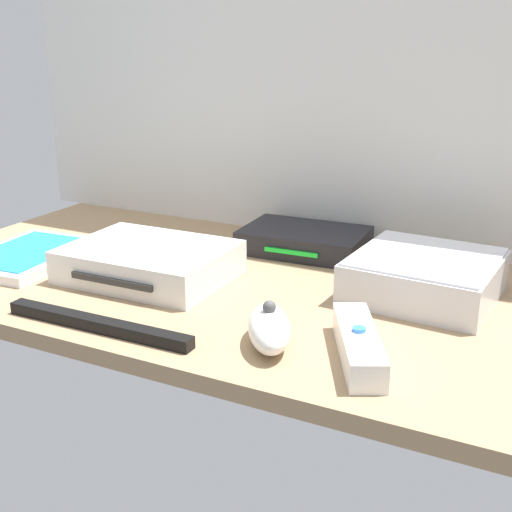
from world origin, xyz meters
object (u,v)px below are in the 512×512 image
at_px(mini_computer, 425,276).
at_px(remote_nunchuk, 269,328).
at_px(sensor_bar, 98,324).
at_px(remote_wand, 358,345).
at_px(game_case, 28,255).
at_px(network_router, 306,240).
at_px(game_console, 149,262).

xyz_separation_m(mini_computer, remote_nunchuk, (-0.11, -0.21, -0.01)).
bearing_deg(sensor_bar, remote_wand, 12.43).
height_order(remote_wand, remote_nunchuk, remote_nunchuk).
bearing_deg(remote_nunchuk, remote_wand, -19.96).
height_order(mini_computer, remote_wand, mini_computer).
bearing_deg(game_case, sensor_bar, -34.32).
distance_m(game_case, network_router, 0.41).
relative_size(mini_computer, remote_nunchuk, 1.65).
height_order(game_console, sensor_bar, game_console).
bearing_deg(remote_wand, remote_nunchuk, 162.53).
relative_size(game_console, sensor_bar, 0.89).
height_order(remote_wand, sensor_bar, remote_wand).
xyz_separation_m(mini_computer, network_router, (-0.20, 0.10, -0.01)).
relative_size(network_router, remote_nunchuk, 1.71).
xyz_separation_m(mini_computer, sensor_bar, (-0.30, -0.26, -0.02)).
height_order(mini_computer, remote_nunchuk, mini_computer).
height_order(network_router, remote_nunchuk, remote_nunchuk).
relative_size(game_console, mini_computer, 1.18).
bearing_deg(network_router, sensor_bar, -107.54).
bearing_deg(game_console, sensor_bar, -75.21).
bearing_deg(mini_computer, network_router, 153.73).
height_order(network_router, sensor_bar, network_router).
bearing_deg(game_case, game_console, 2.13).
relative_size(mini_computer, remote_wand, 1.21).
bearing_deg(remote_nunchuk, mini_computer, 33.56).
bearing_deg(network_router, game_console, -128.44).
bearing_deg(mini_computer, remote_wand, -95.25).
distance_m(game_console, sensor_bar, 0.17).
bearing_deg(game_console, remote_nunchuk, -27.19).
bearing_deg(game_console, network_router, 53.19).
distance_m(mini_computer, network_router, 0.22).
height_order(game_console, remote_nunchuk, remote_nunchuk).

